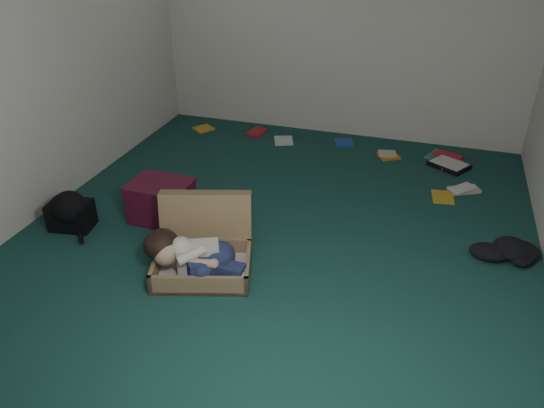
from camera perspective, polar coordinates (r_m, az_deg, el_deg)
The scene contains 11 objects.
floor at distance 4.28m, azimuth 0.61°, elevation -3.12°, with size 4.50×4.50×0.00m, color #16413B.
wall_back at distance 5.87m, azimuth 7.59°, elevation 19.48°, with size 4.50×4.50×0.00m, color silver.
wall_front at distance 1.88m, azimuth -19.91°, elevation -5.07°, with size 4.50×4.50×0.00m, color silver.
wall_left at distance 4.71m, azimuth -24.11°, elevation 14.74°, with size 4.50×4.50×0.00m, color silver.
suitcase at distance 3.88m, azimuth -7.31°, elevation -4.59°, with size 0.84×0.83×0.50m.
person at distance 3.72m, azimuth -8.39°, elevation -5.51°, with size 0.75×0.38×0.31m.
maroon_bin at distance 4.47m, azimuth -11.81°, elevation 0.32°, with size 0.50×0.40×0.34m.
backpack at distance 4.59m, azimuth -20.82°, elevation -1.02°, with size 0.41×0.33×0.25m, color black, non-canonical shape.
clothing_pile at distance 4.38m, azimuth 23.54°, elevation -4.05°, with size 0.42×0.34×0.13m, color black, non-canonical shape.
paper_tray at distance 5.62m, azimuth 18.50°, elevation 4.02°, with size 0.44×0.41×0.05m.
book_scatter at distance 5.68m, azimuth 10.00°, elevation 5.25°, with size 3.13×1.20×0.02m.
Camera 1 is at (1.05, -3.44, 2.32)m, focal length 35.00 mm.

